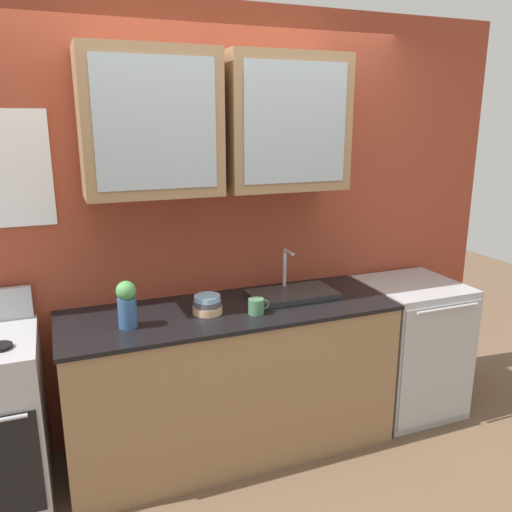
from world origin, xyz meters
The scene contains 8 objects.
ground_plane centered at (0.00, 0.00, 0.00)m, with size 10.00×10.00×0.00m, color brown.
back_wall_unit centered at (0.00, 0.32, 1.49)m, with size 4.07×0.47×2.63m.
counter centered at (0.00, 0.00, 0.46)m, with size 1.94×0.67×0.91m.
sink_faucet centered at (0.43, 0.07, 0.93)m, with size 0.53×0.30×0.28m.
bowl_stack centered at (-0.14, -0.02, 0.96)m, with size 0.17×0.17×0.10m.
vase centered at (-0.59, -0.07, 1.04)m, with size 0.10×0.10×0.25m.
cup_near_sink centered at (0.11, -0.13, 0.95)m, with size 0.12×0.09×0.09m.
dishwasher centered at (1.29, 0.00, 0.45)m, with size 0.61×0.65×0.91m.
Camera 1 is at (-0.90, -2.70, 1.98)m, focal length 36.59 mm.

